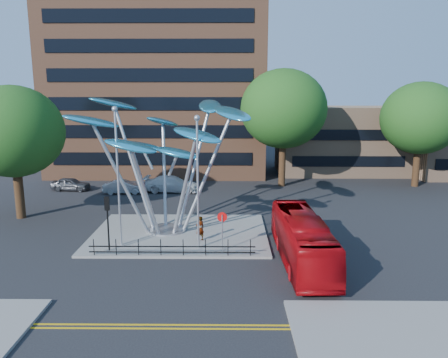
{
  "coord_description": "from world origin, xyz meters",
  "views": [
    {
      "loc": [
        2.36,
        -23.05,
        9.84
      ],
      "look_at": [
        2.1,
        4.0,
        4.37
      ],
      "focal_mm": 35.0,
      "sensor_mm": 36.0,
      "label": 1
    }
  ],
  "objects_px": {
    "leaf_sculpture": "(163,135)",
    "red_bus": "(302,239)",
    "tree_far": "(421,118)",
    "street_lamp_left": "(117,165)",
    "pedestrian": "(200,228)",
    "parked_car_left": "(71,184)",
    "tree_right": "(284,109)",
    "no_entry_sign_island": "(222,225)",
    "parked_car_right": "(172,184)",
    "street_lamp_right": "(198,171)",
    "parked_car_mid": "(124,187)",
    "tree_left": "(13,132)",
    "traffic_light_island": "(107,212)"
  },
  "relations": [
    {
      "from": "tree_right",
      "to": "traffic_light_island",
      "type": "bearing_deg",
      "value": -123.69
    },
    {
      "from": "tree_left",
      "to": "red_bus",
      "type": "xyz_separation_m",
      "value": [
        20.66,
        -8.88,
        -5.41
      ]
    },
    {
      "from": "street_lamp_left",
      "to": "parked_car_mid",
      "type": "relative_size",
      "value": 2.21
    },
    {
      "from": "traffic_light_island",
      "to": "red_bus",
      "type": "relative_size",
      "value": 0.34
    },
    {
      "from": "parked_car_mid",
      "to": "leaf_sculpture",
      "type": "bearing_deg",
      "value": -157.14
    },
    {
      "from": "tree_far",
      "to": "no_entry_sign_island",
      "type": "bearing_deg",
      "value": -135.75
    },
    {
      "from": "tree_left",
      "to": "parked_car_right",
      "type": "relative_size",
      "value": 1.91
    },
    {
      "from": "leaf_sculpture",
      "to": "traffic_light_island",
      "type": "distance_m",
      "value": 6.65
    },
    {
      "from": "parked_car_right",
      "to": "parked_car_left",
      "type": "bearing_deg",
      "value": 90.97
    },
    {
      "from": "street_lamp_left",
      "to": "red_bus",
      "type": "height_order",
      "value": "street_lamp_left"
    },
    {
      "from": "street_lamp_left",
      "to": "parked_car_right",
      "type": "height_order",
      "value": "street_lamp_left"
    },
    {
      "from": "leaf_sculpture",
      "to": "traffic_light_island",
      "type": "height_order",
      "value": "leaf_sculpture"
    },
    {
      "from": "pedestrian",
      "to": "parked_car_mid",
      "type": "relative_size",
      "value": 0.42
    },
    {
      "from": "leaf_sculpture",
      "to": "tree_left",
      "type": "bearing_deg",
      "value": 164.45
    },
    {
      "from": "no_entry_sign_island",
      "to": "pedestrian",
      "type": "bearing_deg",
      "value": 128.9
    },
    {
      "from": "tree_left",
      "to": "parked_car_right",
      "type": "distance_m",
      "value": 15.4
    },
    {
      "from": "tree_left",
      "to": "leaf_sculpture",
      "type": "xyz_separation_m",
      "value": [
        11.93,
        -3.32,
        0.08
      ]
    },
    {
      "from": "tree_far",
      "to": "street_lamp_left",
      "type": "distance_m",
      "value": 32.37
    },
    {
      "from": "street_lamp_left",
      "to": "red_bus",
      "type": "bearing_deg",
      "value": -12.02
    },
    {
      "from": "pedestrian",
      "to": "tree_right",
      "type": "bearing_deg",
      "value": -148.89
    },
    {
      "from": "tree_right",
      "to": "tree_left",
      "type": "relative_size",
      "value": 1.17
    },
    {
      "from": "traffic_light_island",
      "to": "tree_right",
      "type": "bearing_deg",
      "value": 56.31
    },
    {
      "from": "street_lamp_left",
      "to": "parked_car_mid",
      "type": "bearing_deg",
      "value": 102.54
    },
    {
      "from": "tree_left",
      "to": "parked_car_left",
      "type": "distance_m",
      "value": 11.45
    },
    {
      "from": "pedestrian",
      "to": "parked_car_left",
      "type": "height_order",
      "value": "pedestrian"
    },
    {
      "from": "tree_right",
      "to": "no_entry_sign_island",
      "type": "xyz_separation_m",
      "value": [
        -6.0,
        -19.48,
        -6.22
      ]
    },
    {
      "from": "street_lamp_right",
      "to": "parked_car_right",
      "type": "height_order",
      "value": "street_lamp_right"
    },
    {
      "from": "tree_left",
      "to": "parked_car_right",
      "type": "xyz_separation_m",
      "value": [
        10.81,
        9.17,
        -6.01
      ]
    },
    {
      "from": "tree_right",
      "to": "street_lamp_left",
      "type": "relative_size",
      "value": 1.38
    },
    {
      "from": "no_entry_sign_island",
      "to": "red_bus",
      "type": "bearing_deg",
      "value": -16.65
    },
    {
      "from": "parked_car_right",
      "to": "tree_left",
      "type": "bearing_deg",
      "value": 133.93
    },
    {
      "from": "parked_car_left",
      "to": "parked_car_right",
      "type": "distance_m",
      "value": 10.31
    },
    {
      "from": "tree_left",
      "to": "tree_far",
      "type": "xyz_separation_m",
      "value": [
        36.0,
        12.0,
        0.31
      ]
    },
    {
      "from": "no_entry_sign_island",
      "to": "red_bus",
      "type": "xyz_separation_m",
      "value": [
        4.66,
        -1.39,
        -0.43
      ]
    },
    {
      "from": "street_lamp_right",
      "to": "parked_car_mid",
      "type": "bearing_deg",
      "value": 118.39
    },
    {
      "from": "leaf_sculpture",
      "to": "red_bus",
      "type": "bearing_deg",
      "value": -32.49
    },
    {
      "from": "street_lamp_right",
      "to": "red_bus",
      "type": "height_order",
      "value": "street_lamp_right"
    },
    {
      "from": "red_bus",
      "to": "parked_car_mid",
      "type": "xyz_separation_m",
      "value": [
        -14.46,
        17.24,
        -0.73
      ]
    },
    {
      "from": "street_lamp_left",
      "to": "no_entry_sign_island",
      "type": "xyz_separation_m",
      "value": [
        6.5,
        -0.98,
        -3.54
      ]
    },
    {
      "from": "tree_left",
      "to": "tree_far",
      "type": "height_order",
      "value": "tree_far"
    },
    {
      "from": "parked_car_left",
      "to": "street_lamp_right",
      "type": "bearing_deg",
      "value": -135.57
    },
    {
      "from": "tree_far",
      "to": "street_lamp_right",
      "type": "height_order",
      "value": "tree_far"
    },
    {
      "from": "tree_right",
      "to": "parked_car_left",
      "type": "distance_m",
      "value": 22.85
    },
    {
      "from": "parked_car_mid",
      "to": "no_entry_sign_island",
      "type": "bearing_deg",
      "value": -151.55
    },
    {
      "from": "leaf_sculpture",
      "to": "parked_car_left",
      "type": "xyz_separation_m",
      "value": [
        -11.42,
        12.97,
        -6.22
      ]
    },
    {
      "from": "no_entry_sign_island",
      "to": "tree_left",
      "type": "bearing_deg",
      "value": 154.93
    },
    {
      "from": "street_lamp_right",
      "to": "no_entry_sign_island",
      "type": "bearing_deg",
      "value": -17.87
    },
    {
      "from": "pedestrian",
      "to": "traffic_light_island",
      "type": "bearing_deg",
      "value": -17.29
    },
    {
      "from": "red_bus",
      "to": "pedestrian",
      "type": "height_order",
      "value": "red_bus"
    },
    {
      "from": "street_lamp_right",
      "to": "pedestrian",
      "type": "xyz_separation_m",
      "value": [
        0.01,
        1.36,
        -4.12
      ]
    }
  ]
}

